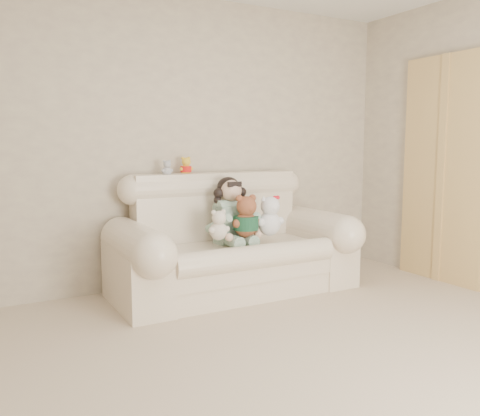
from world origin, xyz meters
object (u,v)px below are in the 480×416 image
Objects in this scene: brown_teddy at (246,212)px; cream_teddy at (219,222)px; seated_child at (231,210)px; white_cat at (270,212)px; sofa at (234,234)px.

cream_teddy is (-0.26, 0.00, -0.07)m from brown_teddy.
seated_child is 1.43× the size of white_cat.
sofa is 0.24m from brown_teddy.
cream_teddy is (-0.22, -0.20, -0.07)m from seated_child.
sofa reaches higher than seated_child.
sofa is at bearing 47.59° from cream_teddy.
sofa is 4.91× the size of brown_teddy.
sofa is 0.27m from cream_teddy.
white_cat is (0.22, -0.02, -0.01)m from brown_teddy.
cream_teddy is (-0.48, 0.03, -0.06)m from white_cat.
sofa is 7.09× the size of cream_teddy.
white_cat reaches higher than cream_teddy.
sofa reaches higher than white_cat.
seated_child is 2.00× the size of cream_teddy.
white_cat is at bearing 15.85° from cream_teddy.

